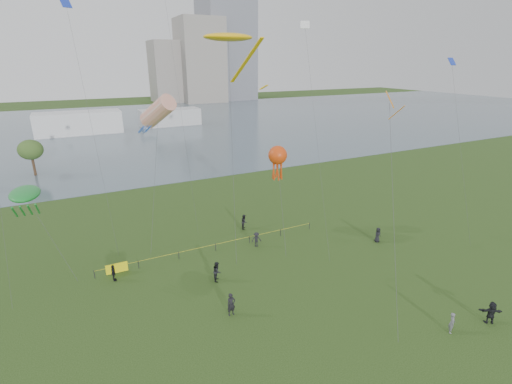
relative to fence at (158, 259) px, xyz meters
name	(u,v)px	position (x,y,z in m)	size (l,w,h in m)	color
ground_plane	(316,333)	(8.28, -15.31, -0.55)	(400.00, 400.00, 0.00)	#1F3811
lake	(123,128)	(8.28, 84.69, -0.53)	(400.00, 120.00, 0.08)	slate
building_mid	(200,61)	(54.28, 146.69, 18.45)	(20.00, 20.00, 38.00)	gray
building_low	(169,72)	(40.28, 152.69, 13.45)	(16.00, 18.00, 28.00)	gray
pavilion_left	(79,123)	(-3.72, 79.69, 2.45)	(22.00, 8.00, 6.00)	silver
pavilion_right	(170,117)	(22.28, 82.69, 1.95)	(18.00, 7.00, 5.00)	silver
fence	(158,259)	(0.00, 0.00, 0.00)	(24.07, 0.07, 1.05)	black
kite_flyer	(452,323)	(17.37, -19.70, 0.28)	(0.61, 0.40, 1.67)	slate
spectator_a	(217,271)	(4.26, -5.39, 0.39)	(0.92, 0.71, 1.89)	black
spectator_b	(256,239)	(10.44, -1.09, 0.28)	(1.08, 0.62, 1.67)	black
spectator_c	(113,273)	(-4.30, -1.21, 0.24)	(0.94, 0.39, 1.60)	black
spectator_d	(378,235)	(23.04, -6.14, 0.29)	(0.83, 0.54, 1.70)	black
spectator_e	(491,313)	(20.97, -20.34, 0.37)	(1.72, 0.55, 1.85)	black
spectator_f	(231,304)	(3.49, -10.53, 0.41)	(0.70, 0.46, 1.93)	black
spectator_g	(244,222)	(11.17, 3.64, 0.35)	(0.88, 0.68, 1.81)	black
kite_stingray	(229,38)	(10.09, 4.64, 20.83)	(5.76, 10.15, 21.87)	#3F3F42
kite_windsock	(158,112)	(2.90, 7.72, 13.41)	(5.08, 7.93, 15.95)	#3F3F42
kite_creature	(25,194)	(-10.20, 2.31, 7.78)	(4.10, 4.67, 8.79)	#3F3F42
kite_octopus	(278,156)	(15.00, 2.57, 8.30)	(3.91, 8.15, 10.02)	#3F3F42
kite_delta	(391,109)	(18.17, -10.52, 14.84)	(6.15, 9.49, 16.81)	#3F3F42
small_kites	(167,23)	(3.44, 2.96, 21.80)	(47.12, 18.18, 10.82)	#1933B2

